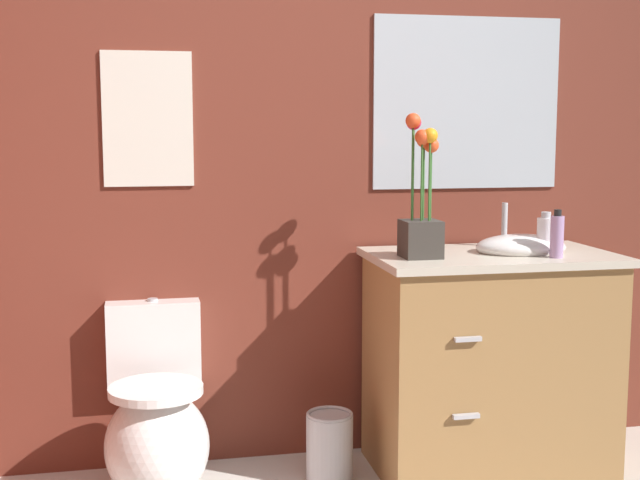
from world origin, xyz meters
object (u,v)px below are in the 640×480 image
toilet (157,430)px  trash_bin (330,446)px  flower_vase (421,209)px  wall_poster (148,119)px  lotion_bottle (545,235)px  soap_bottle (557,236)px  wall_mirror (467,103)px  vanity_cabinet (490,359)px

toilet → trash_bin: size_ratio=2.54×
flower_vase → trash_bin: 0.97m
wall_poster → lotion_bottle: bearing=-13.2°
trash_bin → wall_poster: 1.44m
flower_vase → lotion_bottle: size_ratio=3.32×
toilet → trash_bin: 0.66m
soap_bottle → wall_poster: bearing=163.0°
wall_mirror → lotion_bottle: bearing=-60.7°
vanity_cabinet → flower_vase: 0.68m
vanity_cabinet → lotion_bottle: size_ratio=6.49×
vanity_cabinet → flower_vase: size_ratio=1.95×
trash_bin → wall_mirror: (0.64, 0.29, 1.31)m
trash_bin → flower_vase: bearing=-8.5°
vanity_cabinet → soap_bottle: (0.19, -0.16, 0.50)m
toilet → vanity_cabinet: 1.31m
lotion_bottle → wall_mirror: size_ratio=0.20×
vanity_cabinet → wall_mirror: wall_mirror is taller
trash_bin → lotion_bottle: bearing=-3.7°
soap_bottle → wall_poster: 1.61m
wall_poster → wall_mirror: 1.30m
toilet → trash_bin: bearing=-2.2°
lotion_bottle → trash_bin: bearing=176.3°
toilet → wall_mirror: 1.79m
vanity_cabinet → lotion_bottle: bearing=-15.6°
flower_vase → wall_mirror: (0.31, 0.34, 0.40)m
lotion_bottle → wall_mirror: (-0.20, 0.35, 0.51)m
soap_bottle → wall_poster: size_ratio=0.35×
soap_bottle → lotion_bottle: bearing=86.4°
toilet → flower_vase: bearing=-4.4°
wall_poster → flower_vase: bearing=-19.2°
flower_vase → soap_bottle: size_ratio=2.96×
toilet → vanity_cabinet: size_ratio=0.66×
trash_bin → wall_mirror: wall_mirror is taller
soap_bottle → wall_mirror: bearing=112.6°
soap_bottle → trash_bin: soap_bottle is taller
lotion_bottle → wall_mirror: bearing=119.3°
soap_bottle → lotion_bottle: 0.11m
soap_bottle → toilet: bearing=172.9°
wall_mirror → vanity_cabinet: bearing=-89.5°
vanity_cabinet → wall_mirror: bearing=90.5°
trash_bin → wall_mirror: bearing=24.5°
vanity_cabinet → trash_bin: vanity_cabinet is taller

